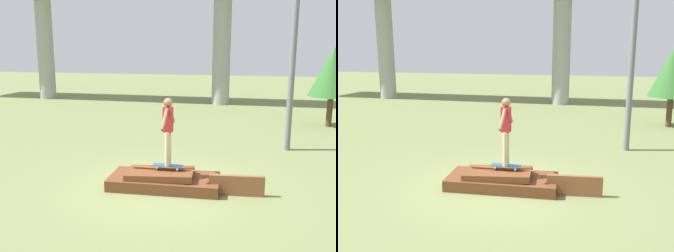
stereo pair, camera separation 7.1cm
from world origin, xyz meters
The scene contains 7 objects.
ground_plane centered at (0.00, 0.00, 0.00)m, with size 80.00×80.00×0.00m, color olive.
scrap_pile centered at (-0.02, -0.02, 0.19)m, with size 2.85×1.41×0.51m.
scrap_plank_loose centered at (1.82, -0.16, 0.25)m, with size 1.33×0.24×0.50m.
skateboard centered at (0.10, -0.01, 0.58)m, with size 0.76×0.24×0.09m.
skater centered at (0.10, -0.01, 1.59)m, with size 0.22×1.13×1.70m.
utility_pole centered at (3.32, 4.43, 3.61)m, with size 1.30×0.20×6.98m.
tree_behind_left centered at (5.44, 8.99, 2.44)m, with size 2.00×2.00×3.54m.
Camera 2 is at (2.24, -8.79, 3.50)m, focal length 40.00 mm.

